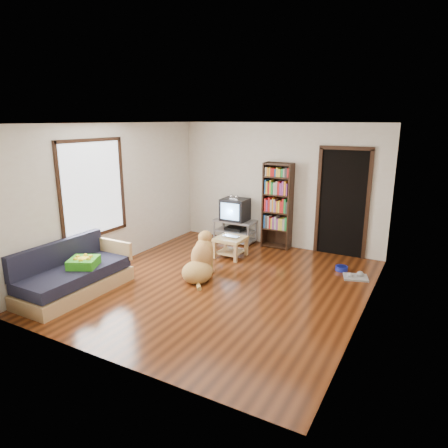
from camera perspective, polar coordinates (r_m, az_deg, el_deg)
The scene contains 18 objects.
ground at distance 6.70m, azimuth -0.47°, elevation -8.64°, with size 5.00×5.00×0.00m, color #612B10.
ceiling at distance 6.15m, azimuth -0.52°, elevation 14.20°, with size 5.00×5.00×0.00m, color white.
wall_back at distance 8.53m, azimuth 7.80°, elevation 5.44°, with size 4.50×4.50×0.00m, color beige.
wall_front at distance 4.37m, azimuth -16.79°, elevation -4.02°, with size 4.50×4.50×0.00m, color beige.
wall_left at distance 7.63m, azimuth -15.42°, elevation 3.96°, with size 5.00×5.00×0.00m, color beige.
wall_right at distance 5.58m, azimuth 20.08°, elevation -0.26°, with size 5.00×5.00×0.00m, color beige.
green_cushion at distance 6.64m, azimuth -19.42°, elevation -5.20°, with size 0.41×0.41×0.14m, color green.
laptop at distance 7.84m, azimuth 0.83°, elevation -1.89°, with size 0.34×0.22×0.03m, color silver.
dog_bowl at distance 7.58m, azimuth 16.43°, elevation -6.09°, with size 0.22×0.22×0.08m, color #151F93.
grey_rag at distance 7.31m, azimuth 18.28°, elevation -7.24°, with size 0.40×0.32×0.03m, color #959595.
window at distance 7.25m, azimuth -18.17°, elevation 4.81°, with size 0.03×1.46×1.70m.
doorway at distance 8.16m, azimuth 16.58°, elevation 3.26°, with size 1.03×0.05×2.19m.
tv_stand at distance 8.89m, azimuth 1.57°, elevation -0.86°, with size 0.90×0.45×0.50m.
crt_tv at distance 8.79m, azimuth 1.65°, elevation 2.15°, with size 0.55×0.52×0.58m.
bookshelf at distance 8.42m, azimuth 7.66°, elevation 3.25°, with size 0.60×0.30×1.80m.
sofa at distance 6.74m, azimuth -20.66°, elevation -7.08°, with size 0.80×1.80×0.80m.
coffee_table at distance 7.91m, azimuth 0.93°, elevation -2.76°, with size 0.55×0.55×0.40m.
dog at distance 6.87m, azimuth -3.38°, elevation -5.36°, with size 0.58×0.96×0.82m.
Camera 1 is at (3.01, -5.36, 2.66)m, focal length 32.00 mm.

